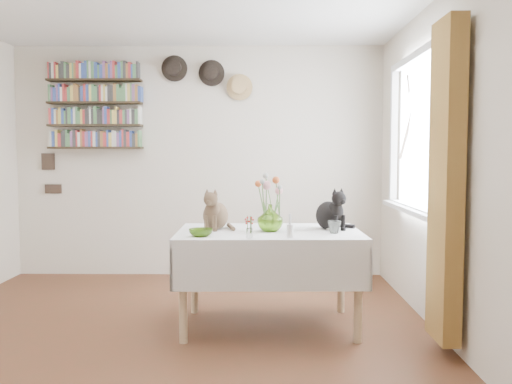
{
  "coord_description": "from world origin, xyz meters",
  "views": [
    {
      "loc": [
        0.7,
        -3.67,
        1.33
      ],
      "look_at": [
        0.65,
        0.34,
        1.05
      ],
      "focal_mm": 38.0,
      "sensor_mm": 36.0,
      "label": 1
    }
  ],
  "objects_px": {
    "black_cat": "(329,208)",
    "dining_table": "(269,254)",
    "tabby_cat": "(216,208)",
    "flower_vase": "(270,218)",
    "bookshelf_unit": "(95,106)"
  },
  "relations": [
    {
      "from": "tabby_cat",
      "to": "black_cat",
      "type": "relative_size",
      "value": 0.98
    },
    {
      "from": "black_cat",
      "to": "bookshelf_unit",
      "type": "relative_size",
      "value": 0.33
    },
    {
      "from": "black_cat",
      "to": "dining_table",
      "type": "bearing_deg",
      "value": 161.02
    },
    {
      "from": "dining_table",
      "to": "tabby_cat",
      "type": "bearing_deg",
      "value": 166.73
    },
    {
      "from": "flower_vase",
      "to": "black_cat",
      "type": "bearing_deg",
      "value": 15.93
    },
    {
      "from": "dining_table",
      "to": "bookshelf_unit",
      "type": "xyz_separation_m",
      "value": [
        -1.85,
        1.72,
        1.28
      ]
    },
    {
      "from": "flower_vase",
      "to": "bookshelf_unit",
      "type": "bearing_deg",
      "value": 136.72
    },
    {
      "from": "tabby_cat",
      "to": "black_cat",
      "type": "bearing_deg",
      "value": 13.12
    },
    {
      "from": "dining_table",
      "to": "black_cat",
      "type": "distance_m",
      "value": 0.59
    },
    {
      "from": "tabby_cat",
      "to": "bookshelf_unit",
      "type": "distance_m",
      "value": 2.35
    },
    {
      "from": "tabby_cat",
      "to": "flower_vase",
      "type": "relative_size",
      "value": 1.6
    },
    {
      "from": "black_cat",
      "to": "flower_vase",
      "type": "height_order",
      "value": "black_cat"
    },
    {
      "from": "dining_table",
      "to": "black_cat",
      "type": "xyz_separation_m",
      "value": [
        0.47,
        0.1,
        0.35
      ]
    },
    {
      "from": "tabby_cat",
      "to": "dining_table",
      "type": "bearing_deg",
      "value": -0.34
    },
    {
      "from": "flower_vase",
      "to": "bookshelf_unit",
      "type": "xyz_separation_m",
      "value": [
        -1.86,
        1.75,
        0.99
      ]
    }
  ]
}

